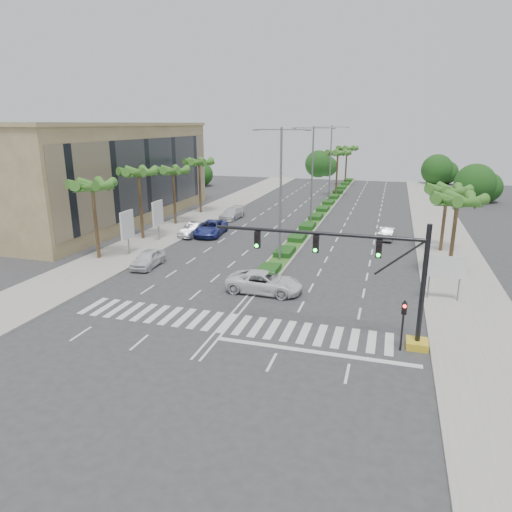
% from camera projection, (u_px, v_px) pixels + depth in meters
% --- Properties ---
extents(ground, '(160.00, 160.00, 0.00)m').
position_uv_depth(ground, '(227.00, 323.00, 29.18)').
color(ground, '#333335').
rests_on(ground, ground).
extents(footpath_right, '(6.00, 120.00, 0.15)m').
position_uv_depth(footpath_right, '(450.00, 257.00, 43.35)').
color(footpath_right, gray).
rests_on(footpath_right, ground).
extents(footpath_left, '(6.00, 120.00, 0.15)m').
position_uv_depth(footpath_left, '(162.00, 235.00, 51.74)').
color(footpath_left, gray).
rests_on(footpath_left, ground).
extents(median, '(2.20, 75.00, 0.20)m').
position_uv_depth(median, '(328.00, 205.00, 70.53)').
color(median, gray).
rests_on(median, ground).
extents(median_grass, '(1.80, 75.00, 0.04)m').
position_uv_depth(median_grass, '(328.00, 205.00, 70.49)').
color(median_grass, '#2C5D20').
rests_on(median_grass, median).
extents(building, '(12.00, 36.00, 12.00)m').
position_uv_depth(building, '(106.00, 174.00, 58.58)').
color(building, tan).
rests_on(building, ground).
extents(signal_gantry, '(12.60, 1.20, 7.20)m').
position_uv_depth(signal_gantry, '(381.00, 287.00, 25.65)').
color(signal_gantry, gold).
rests_on(signal_gantry, ground).
extents(pedestrian_signal, '(0.28, 0.36, 3.00)m').
position_uv_depth(pedestrian_signal, '(403.00, 317.00, 25.06)').
color(pedestrian_signal, black).
rests_on(pedestrian_signal, ground).
extents(direction_sign, '(2.70, 0.11, 3.40)m').
position_uv_depth(direction_sign, '(446.00, 269.00, 32.11)').
color(direction_sign, slate).
rests_on(direction_sign, ground).
extents(billboard_near, '(0.18, 2.10, 4.35)m').
position_uv_depth(billboard_near, '(127.00, 225.00, 43.38)').
color(billboard_near, slate).
rests_on(billboard_near, ground).
extents(billboard_far, '(0.18, 2.10, 4.35)m').
position_uv_depth(billboard_far, '(158.00, 214.00, 48.90)').
color(billboard_far, slate).
rests_on(billboard_far, ground).
extents(palm_left_near, '(4.57, 4.68, 7.55)m').
position_uv_depth(palm_left_near, '(92.00, 188.00, 41.06)').
color(palm_left_near, brown).
rests_on(palm_left_near, ground).
extents(palm_left_mid, '(4.57, 4.68, 7.95)m').
position_uv_depth(palm_left_mid, '(138.00, 175.00, 48.30)').
color(palm_left_mid, brown).
rests_on(palm_left_mid, ground).
extents(palm_left_far, '(4.57, 4.68, 7.35)m').
position_uv_depth(palm_left_far, '(173.00, 173.00, 55.82)').
color(palm_left_far, brown).
rests_on(palm_left_far, ground).
extents(palm_left_end, '(4.57, 4.68, 7.75)m').
position_uv_depth(palm_left_end, '(199.00, 164.00, 63.07)').
color(palm_left_end, brown).
rests_on(palm_left_end, ground).
extents(palm_right_near, '(4.57, 4.68, 7.05)m').
position_uv_depth(palm_right_near, '(457.00, 203.00, 36.31)').
color(palm_right_near, brown).
rests_on(palm_right_near, ground).
extents(palm_right_far, '(4.57, 4.68, 6.75)m').
position_uv_depth(palm_right_far, '(447.00, 193.00, 43.75)').
color(palm_right_far, brown).
rests_on(palm_right_far, ground).
extents(palm_median_a, '(4.57, 4.68, 8.05)m').
position_uv_depth(palm_median_a, '(338.00, 155.00, 77.75)').
color(palm_median_a, brown).
rests_on(palm_median_a, ground).
extents(palm_median_b, '(4.57, 4.68, 8.05)m').
position_uv_depth(palm_median_b, '(347.00, 150.00, 91.54)').
color(palm_median_b, brown).
rests_on(palm_median_b, ground).
extents(streetlight_near, '(5.10, 0.25, 12.00)m').
position_uv_depth(streetlight_near, '(281.00, 188.00, 40.15)').
color(streetlight_near, slate).
rests_on(streetlight_near, ground).
extents(streetlight_mid, '(5.10, 0.25, 12.00)m').
position_uv_depth(streetlight_mid, '(312.00, 171.00, 54.86)').
color(streetlight_mid, slate).
rests_on(streetlight_mid, ground).
extents(streetlight_far, '(5.10, 0.25, 12.00)m').
position_uv_depth(streetlight_far, '(330.00, 161.00, 69.57)').
color(streetlight_far, slate).
rests_on(streetlight_far, ground).
extents(car_parked_a, '(2.03, 4.53, 1.51)m').
position_uv_depth(car_parked_a, '(148.00, 259.00, 40.46)').
color(car_parked_a, silver).
rests_on(car_parked_a, ground).
extents(car_parked_b, '(2.09, 4.72, 1.51)m').
position_uv_depth(car_parked_b, '(194.00, 229.00, 51.62)').
color(car_parked_b, '#B3B3B8').
rests_on(car_parked_b, ground).
extents(car_parked_c, '(3.25, 6.13, 1.64)m').
position_uv_depth(car_parked_c, '(211.00, 228.00, 51.95)').
color(car_parked_c, navy).
rests_on(car_parked_c, ground).
extents(car_parked_d, '(2.43, 5.25, 1.49)m').
position_uv_depth(car_parked_d, '(232.00, 213.00, 60.88)').
color(car_parked_d, silver).
rests_on(car_parked_d, ground).
extents(car_crossing, '(5.80, 2.77, 1.60)m').
position_uv_depth(car_crossing, '(264.00, 282.00, 34.32)').
color(car_crossing, white).
rests_on(car_crossing, ground).
extents(car_right, '(2.01, 4.48, 1.43)m').
position_uv_depth(car_right, '(387.00, 233.00, 50.17)').
color(car_right, '#B1B2B6').
rests_on(car_right, ground).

